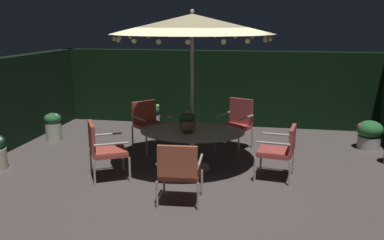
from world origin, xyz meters
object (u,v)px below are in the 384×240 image
at_px(patio_dining_table, 192,137).
at_px(centerpiece_planter, 187,121).
at_px(patio_chair_south, 281,148).
at_px(potted_plant_front_corner, 369,134).
at_px(patio_chair_northeast, 149,121).
at_px(patio_chair_east, 102,147).
at_px(potted_plant_right_far, 149,115).
at_px(potted_plant_back_center, 53,126).
at_px(patio_chair_north, 237,121).
at_px(patio_umbrella, 192,24).
at_px(patio_chair_southeast, 179,169).

distance_m(patio_dining_table, centerpiece_planter, 0.37).
bearing_deg(patio_chair_south, potted_plant_front_corner, 48.90).
bearing_deg(patio_chair_northeast, patio_chair_east, -97.82).
bearing_deg(potted_plant_right_far, potted_plant_back_center, -138.94).
relative_size(patio_chair_north, patio_chair_south, 1.12).
bearing_deg(potted_plant_right_far, patio_chair_east, -86.42).
bearing_deg(patio_umbrella, patio_chair_east, -150.95).
xyz_separation_m(patio_chair_north, patio_chair_southeast, (-0.58, -3.00, -0.03)).
distance_m(centerpiece_planter, potted_plant_right_far, 3.38).
height_order(centerpiece_planter, potted_plant_right_far, centerpiece_planter).
bearing_deg(patio_chair_southeast, patio_chair_north, 79.00).
bearing_deg(patio_chair_east, patio_umbrella, 29.05).
distance_m(patio_chair_north, potted_plant_back_center, 4.06).
xyz_separation_m(patio_dining_table, patio_chair_northeast, (-1.12, 1.10, -0.02)).
distance_m(centerpiece_planter, patio_chair_north, 1.78).
bearing_deg(potted_plant_front_corner, potted_plant_right_far, 169.82).
relative_size(patio_chair_north, patio_chair_southeast, 1.10).
bearing_deg(patio_chair_east, potted_plant_front_corner, 29.04).
relative_size(patio_chair_east, patio_chair_southeast, 1.04).
xyz_separation_m(patio_dining_table, potted_plant_front_corner, (3.40, 1.89, -0.27)).
relative_size(patio_dining_table, patio_chair_south, 2.03).
bearing_deg(patio_umbrella, centerpiece_planter, -111.00).
xyz_separation_m(patio_chair_northeast, patio_chair_south, (2.67, -1.34, -0.04)).
bearing_deg(potted_plant_front_corner, patio_chair_northeast, -170.14).
relative_size(centerpiece_planter, patio_chair_southeast, 0.41).
height_order(centerpiece_planter, patio_chair_north, centerpiece_planter).
xyz_separation_m(patio_dining_table, patio_chair_east, (-1.38, -0.77, -0.03)).
distance_m(patio_chair_east, potted_plant_back_center, 2.84).
bearing_deg(patio_chair_southeast, patio_umbrella, 93.65).
bearing_deg(potted_plant_back_center, patio_chair_northeast, -3.73).
relative_size(patio_dining_table, potted_plant_front_corner, 3.14).
xyz_separation_m(patio_dining_table, patio_chair_southeast, (0.10, -1.57, -0.05)).
distance_m(centerpiece_planter, patio_chair_south, 1.66).
relative_size(patio_chair_east, patio_chair_south, 1.07).
bearing_deg(patio_dining_table, patio_chair_southeast, -86.35).
bearing_deg(patio_chair_south, centerpiece_planter, 177.13).
xyz_separation_m(patio_chair_east, potted_plant_right_far, (-0.22, 3.56, -0.24)).
bearing_deg(patio_chair_northeast, potted_plant_front_corner, 9.86).
bearing_deg(patio_chair_northeast, patio_chair_north, 10.26).
bearing_deg(potted_plant_front_corner, patio_chair_north, -170.42).
distance_m(centerpiece_planter, patio_chair_east, 1.50).
bearing_deg(potted_plant_right_far, potted_plant_front_corner, -10.18).
xyz_separation_m(patio_dining_table, potted_plant_back_center, (-3.37, 1.25, -0.26)).
relative_size(patio_chair_northeast, patio_chair_south, 1.06).
bearing_deg(potted_plant_right_far, centerpiece_planter, -62.34).
bearing_deg(potted_plant_front_corner, patio_chair_south, -131.10).
xyz_separation_m(patio_chair_southeast, potted_plant_front_corner, (3.30, 3.46, -0.23)).
bearing_deg(patio_umbrella, potted_plant_front_corner, 29.04).
bearing_deg(potted_plant_right_far, patio_dining_table, -60.13).
height_order(patio_chair_north, potted_plant_front_corner, patio_chair_north).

